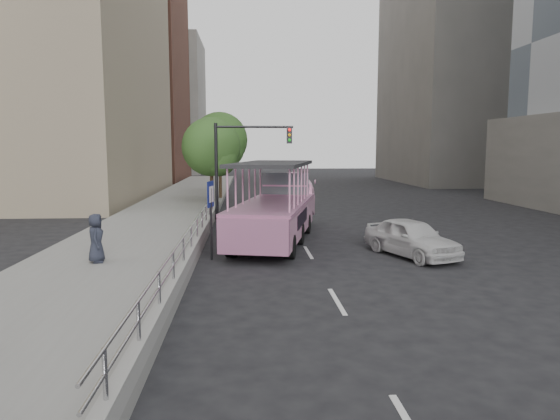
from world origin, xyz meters
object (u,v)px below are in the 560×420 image
Objects in this scene: duck_boat at (278,210)px; parking_sign at (211,211)px; pedestrian_far at (96,238)px; street_tree_near at (213,149)px; car at (411,237)px; traffic_signal at (239,155)px; street_tree_far at (221,142)px.

parking_sign is at bearing -123.27° from duck_boat.
parking_sign is at bearing -78.82° from pedestrian_far.
car is at bearing -58.24° from street_tree_near.
street_tree_near is at bearing 110.43° from duck_boat.
duck_boat is at bearing 56.73° from parking_sign.
parking_sign is at bearing -86.59° from street_tree_near.
duck_boat is at bearing -72.52° from traffic_signal.
street_tree_near is (-3.35, 9.00, 2.58)m from duck_boat.
duck_boat reaches higher than car.
car is 0.70× the size of street_tree_near.
duck_boat is 9.94m from street_tree_near.
duck_boat reaches higher than pedestrian_far.
duck_boat is 6.64× the size of pedestrian_far.
parking_sign is (3.50, 1.44, 0.66)m from pedestrian_far.
street_tree_far is at bearing 88.09° from street_tree_near.
traffic_signal is 9.57m from street_tree_far.
traffic_signal is (-6.33, 9.38, 2.81)m from car.
traffic_signal is at bearing 107.48° from duck_boat.
parking_sign reaches higher than car.
traffic_signal reaches higher than duck_boat.
car is 2.60× the size of pedestrian_far.
traffic_signal is at bearing -65.02° from street_tree_near.
parking_sign is 0.53× the size of traffic_signal.
duck_boat reaches higher than parking_sign.
duck_boat is 8.11m from pedestrian_far.
street_tree_near reaches higher than parking_sign.
duck_boat is at bearing 118.72° from car.
pedestrian_far is 0.24× the size of street_tree_far.
pedestrian_far is at bearing -100.77° from street_tree_near.
pedestrian_far is 14.88m from street_tree_near.
duck_boat is 5.98m from car.
parking_sign is (-7.16, -0.12, 1.05)m from car.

